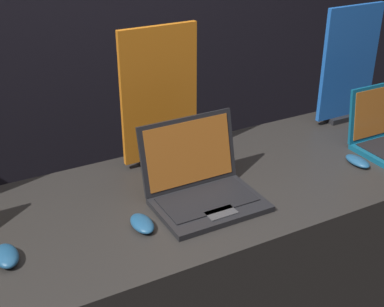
# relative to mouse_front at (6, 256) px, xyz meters

# --- Properties ---
(wall_back) EXTENTS (8.00, 0.05, 2.80)m
(wall_back) POSITION_rel_mouse_front_xyz_m (0.64, 1.30, 0.42)
(wall_back) COLOR black
(wall_back) RESTS_ON ground_plane
(display_counter) EXTENTS (2.26, 0.73, 0.96)m
(display_counter) POSITION_rel_mouse_front_xyz_m (0.64, 0.09, -0.50)
(display_counter) COLOR #282623
(display_counter) RESTS_ON ground_plane
(mouse_front) EXTENTS (0.07, 0.12, 0.04)m
(mouse_front) POSITION_rel_mouse_front_xyz_m (0.00, 0.00, 0.00)
(mouse_front) COLOR navy
(mouse_front) RESTS_ON display_counter
(laptop_middle) EXTENTS (0.35, 0.31, 0.26)m
(laptop_middle) POSITION_rel_mouse_front_xyz_m (0.65, 0.03, 0.04)
(laptop_middle) COLOR black
(laptop_middle) RESTS_ON display_counter
(mouse_middle) EXTENTS (0.06, 0.12, 0.03)m
(mouse_middle) POSITION_rel_mouse_front_xyz_m (0.41, -0.03, -0.00)
(mouse_middle) COLOR navy
(mouse_middle) RESTS_ON display_counter
(promo_stand_middle) EXTENTS (0.30, 0.07, 0.53)m
(promo_stand_middle) POSITION_rel_mouse_front_xyz_m (0.65, 0.35, 0.24)
(promo_stand_middle) COLOR black
(promo_stand_middle) RESTS_ON display_counter
(mouse_back) EXTENTS (0.06, 0.11, 0.03)m
(mouse_back) POSITION_rel_mouse_front_xyz_m (1.30, -0.04, -0.00)
(mouse_back) COLOR navy
(mouse_back) RESTS_ON display_counter
(promo_stand_back) EXTENTS (0.29, 0.07, 0.52)m
(promo_stand_back) POSITION_rel_mouse_front_xyz_m (1.55, 0.32, 0.23)
(promo_stand_back) COLOR black
(promo_stand_back) RESTS_ON display_counter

